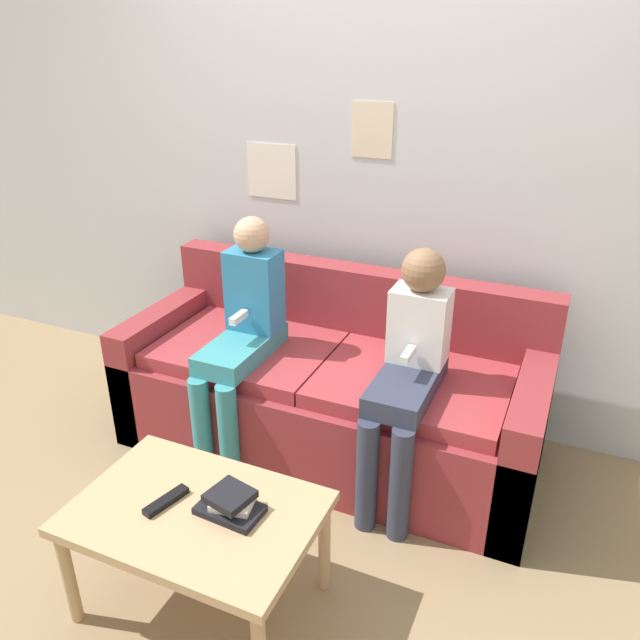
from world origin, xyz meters
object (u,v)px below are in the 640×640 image
object	(u,v)px
person_left	(242,331)
coffee_table	(196,521)
couch	(331,393)
person_right	(408,368)
tv_remote	(166,501)

from	to	relation	value
person_left	coffee_table	bearing A→B (deg)	-70.00
couch	coffee_table	world-z (taller)	couch
couch	person_right	xyz separation A→B (m)	(0.42, -0.19, 0.34)
person_left	person_right	size ratio (longest dim) A/B	1.04
couch	tv_remote	world-z (taller)	couch
person_right	coffee_table	bearing A→B (deg)	-118.20
couch	person_left	bearing A→B (deg)	-152.28
coffee_table	tv_remote	bearing A→B (deg)	-171.79
coffee_table	person_left	distance (m)	0.97
couch	person_right	size ratio (longest dim) A/B	1.78
person_left	tv_remote	distance (m)	0.94
person_left	tv_remote	xyz separation A→B (m)	(0.22, -0.89, -0.20)
person_right	tv_remote	bearing A→B (deg)	-122.76
couch	person_left	world-z (taller)	person_left
couch	tv_remote	xyz separation A→B (m)	(-0.15, -1.08, 0.15)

